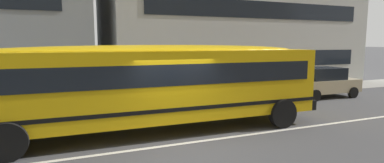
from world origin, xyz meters
name	(u,v)px	position (x,y,z in m)	size (l,w,h in m)	color
ground_plane	(180,144)	(0.00, 0.00, 0.00)	(400.00, 400.00, 0.00)	#424244
sidewalk_far	(131,101)	(0.00, 7.27, 0.01)	(120.00, 3.00, 0.01)	gray
lane_centreline	(180,144)	(0.00, 0.00, 0.00)	(110.00, 0.16, 0.01)	silver
school_bus	(149,81)	(-0.50, 1.64, 1.74)	(13.13, 3.23, 2.93)	yellow
parked_car_beige_by_hydrant	(323,82)	(10.05, 4.44, 0.84)	(3.95, 1.97, 1.64)	#C1B28E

